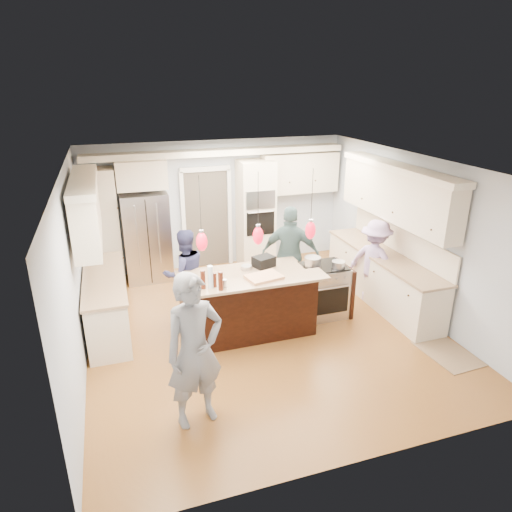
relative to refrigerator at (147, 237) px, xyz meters
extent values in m
plane|color=#A26A2C|center=(1.55, -2.64, -0.90)|extent=(6.00, 6.00, 0.00)
cube|color=#B2BCC6|center=(1.55, 0.36, 0.45)|extent=(5.50, 0.04, 2.70)
cube|color=#B2BCC6|center=(1.55, -5.64, 0.45)|extent=(5.50, 0.04, 2.70)
cube|color=#B2BCC6|center=(-1.20, -2.64, 0.45)|extent=(0.04, 6.00, 2.70)
cube|color=#B2BCC6|center=(4.30, -2.64, 0.45)|extent=(0.04, 6.00, 2.70)
cube|color=white|center=(1.55, -2.64, 1.80)|extent=(5.50, 6.00, 0.04)
cube|color=#B7B7BC|center=(0.00, 0.00, 0.00)|extent=(0.90, 0.70, 1.80)
cube|color=beige|center=(2.30, 0.03, 0.25)|extent=(0.72, 0.64, 2.30)
cube|color=black|center=(2.30, -0.30, 0.65)|extent=(0.60, 0.02, 0.35)
cube|color=black|center=(2.30, -0.30, 0.15)|extent=(0.60, 0.02, 0.50)
cylinder|color=#B7B7BC|center=(2.30, -0.33, 0.40)|extent=(0.55, 0.02, 0.02)
cube|color=beige|center=(-0.80, 0.06, 0.25)|extent=(0.60, 0.58, 2.30)
cube|color=beige|center=(0.00, 0.06, 1.25)|extent=(0.95, 0.58, 0.55)
cube|color=beige|center=(3.35, 0.18, 1.05)|extent=(1.70, 0.35, 0.85)
cube|color=beige|center=(1.55, 0.16, 1.58)|extent=(5.30, 0.38, 0.12)
cube|color=#4C443A|center=(1.30, 0.35, 0.15)|extent=(0.90, 0.06, 2.10)
cube|color=white|center=(1.30, 0.31, 1.23)|extent=(1.04, 0.06, 0.10)
cube|color=beige|center=(3.95, -2.34, -0.46)|extent=(0.60, 3.00, 0.88)
cube|color=tan|center=(3.95, -2.34, 0.00)|extent=(0.64, 3.05, 0.04)
cube|color=beige|center=(4.07, -2.34, 1.08)|extent=(0.35, 3.00, 0.85)
cube|color=beige|center=(4.06, -2.34, 1.56)|extent=(0.37, 3.10, 0.10)
cube|color=beige|center=(-0.85, -1.84, -0.46)|extent=(0.60, 2.20, 0.88)
cube|color=tan|center=(-0.85, -1.84, 0.00)|extent=(0.64, 2.25, 0.04)
cube|color=beige|center=(-0.97, -1.84, 1.08)|extent=(0.35, 2.20, 0.85)
cube|color=beige|center=(-0.96, -1.84, 1.56)|extent=(0.37, 2.30, 0.10)
cube|color=black|center=(1.30, -2.49, -0.46)|extent=(2.00, 1.00, 0.88)
cube|color=tan|center=(1.30, -2.49, 0.00)|extent=(2.10, 1.10, 0.04)
cube|color=black|center=(1.30, -3.05, -0.36)|extent=(2.00, 0.12, 1.08)
cube|color=tan|center=(1.30, -3.19, 0.20)|extent=(2.10, 0.42, 0.04)
cube|color=black|center=(1.71, -2.22, 0.11)|extent=(0.40, 0.36, 0.18)
cube|color=#B7B7BC|center=(2.68, -2.49, -0.45)|extent=(0.76, 0.66, 0.90)
cube|color=black|center=(2.68, -2.83, -0.50)|extent=(0.65, 0.01, 0.45)
cube|color=black|center=(2.68, -2.49, 0.01)|extent=(0.72, 0.59, 0.02)
cube|color=black|center=(3.09, -2.49, -0.46)|extent=(0.06, 0.71, 0.88)
cylinder|color=black|center=(0.50, -3.15, 1.43)|extent=(0.01, 0.01, 0.75)
ellipsoid|color=red|center=(0.50, -3.15, 0.90)|extent=(0.15, 0.15, 0.26)
cylinder|color=black|center=(1.30, -3.15, 1.43)|extent=(0.01, 0.01, 0.75)
ellipsoid|color=red|center=(1.30, -3.15, 0.90)|extent=(0.15, 0.15, 0.26)
cylinder|color=black|center=(2.10, -3.15, 1.43)|extent=(0.01, 0.01, 0.75)
ellipsoid|color=red|center=(2.10, -3.15, 0.90)|extent=(0.15, 0.15, 0.26)
imported|color=slate|center=(0.11, -4.44, 0.05)|extent=(0.78, 0.60, 1.91)
imported|color=navy|center=(0.45, -1.79, -0.12)|extent=(0.85, 0.72, 1.56)
imported|color=#435E5D|center=(2.37, -1.79, -0.01)|extent=(1.13, 0.85, 1.78)
imported|color=#AF92C4|center=(3.80, -2.30, -0.13)|extent=(0.99, 1.15, 1.55)
cube|color=#8B6E4C|center=(3.95, -4.22, -0.89)|extent=(0.69, 0.97, 0.01)
cylinder|color=silver|center=(0.59, -3.19, 0.38)|extent=(0.09, 0.09, 0.33)
cylinder|color=#44180C|center=(0.49, -3.18, 0.36)|extent=(0.07, 0.07, 0.27)
cylinder|color=#44180C|center=(0.71, -3.30, 0.36)|extent=(0.09, 0.09, 0.28)
cylinder|color=#44180C|center=(0.65, -3.18, 0.33)|extent=(0.07, 0.07, 0.21)
cylinder|color=#B7B7BC|center=(0.78, -3.24, 0.28)|extent=(0.08, 0.08, 0.12)
cube|color=tan|center=(1.41, -3.11, 0.24)|extent=(0.56, 0.45, 0.04)
cylinder|color=#B7B7BC|center=(2.49, -2.46, 0.10)|extent=(0.27, 0.27, 0.16)
cylinder|color=#B7B7BC|center=(2.87, -2.65, 0.07)|extent=(0.22, 0.22, 0.11)
camera|label=1|loc=(-0.60, -8.88, 2.94)|focal=32.00mm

